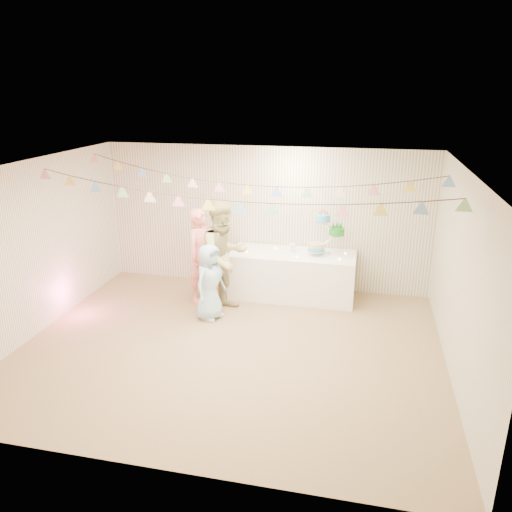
% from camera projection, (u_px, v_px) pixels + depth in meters
% --- Properties ---
extents(floor, '(6.00, 6.00, 0.00)m').
position_uv_depth(floor, '(231.00, 347.00, 7.24)').
color(floor, olive).
rests_on(floor, ground).
extents(ceiling, '(6.00, 6.00, 0.00)m').
position_uv_depth(ceiling, '(227.00, 168.00, 6.39)').
color(ceiling, white).
rests_on(ceiling, ground).
extents(back_wall, '(6.00, 6.00, 0.00)m').
position_uv_depth(back_wall, '(265.00, 218.00, 9.12)').
color(back_wall, silver).
rests_on(back_wall, ground).
extents(front_wall, '(6.00, 6.00, 0.00)m').
position_uv_depth(front_wall, '(156.00, 354.00, 4.51)').
color(front_wall, silver).
rests_on(front_wall, ground).
extents(left_wall, '(5.00, 5.00, 0.00)m').
position_uv_depth(left_wall, '(35.00, 248.00, 7.43)').
color(left_wall, silver).
rests_on(left_wall, ground).
extents(right_wall, '(5.00, 5.00, 0.00)m').
position_uv_depth(right_wall, '(462.00, 281.00, 6.20)').
color(right_wall, silver).
rests_on(right_wall, ground).
extents(table, '(2.18, 0.87, 0.82)m').
position_uv_depth(table, '(292.00, 275.00, 8.87)').
color(table, white).
rests_on(table, floor).
extents(cake_stand, '(0.66, 0.39, 0.74)m').
position_uv_depth(cake_stand, '(326.00, 238.00, 8.57)').
color(cake_stand, silver).
rests_on(cake_stand, table).
extents(cake_bottom, '(0.31, 0.31, 0.15)m').
position_uv_depth(cake_bottom, '(316.00, 254.00, 8.64)').
color(cake_bottom, '#27A3B9').
rests_on(cake_bottom, cake_stand).
extents(cake_middle, '(0.27, 0.27, 0.22)m').
position_uv_depth(cake_middle, '(336.00, 238.00, 8.62)').
color(cake_middle, '#1A781B').
rests_on(cake_middle, cake_stand).
extents(cake_top_tier, '(0.25, 0.25, 0.19)m').
position_uv_depth(cake_top_tier, '(323.00, 224.00, 8.47)').
color(cake_top_tier, '#46A5DE').
rests_on(cake_top_tier, cake_stand).
extents(platter, '(0.31, 0.31, 0.02)m').
position_uv_depth(platter, '(264.00, 255.00, 8.81)').
color(platter, white).
rests_on(platter, table).
extents(posy, '(0.14, 0.14, 0.16)m').
position_uv_depth(posy, '(292.00, 251.00, 8.78)').
color(posy, white).
rests_on(posy, table).
extents(person_adult_a, '(0.58, 0.70, 1.65)m').
position_uv_depth(person_adult_a, '(202.00, 256.00, 8.58)').
color(person_adult_a, pink).
rests_on(person_adult_a, floor).
extents(person_adult_b, '(1.12, 1.16, 1.89)m').
position_uv_depth(person_adult_b, '(224.00, 257.00, 8.14)').
color(person_adult_b, tan).
rests_on(person_adult_b, floor).
extents(person_child, '(0.60, 0.72, 1.25)m').
position_uv_depth(person_child, '(210.00, 282.00, 7.96)').
color(person_child, '#A6D0EB').
rests_on(person_child, floor).
extents(bunting_back, '(5.60, 1.10, 0.40)m').
position_uv_depth(bunting_back, '(247.00, 173.00, 7.49)').
color(bunting_back, pink).
rests_on(bunting_back, ceiling).
extents(bunting_front, '(5.60, 0.90, 0.36)m').
position_uv_depth(bunting_front, '(223.00, 192.00, 6.30)').
color(bunting_front, '#72A5E5').
rests_on(bunting_front, ceiling).
extents(tealight_0, '(0.04, 0.04, 0.03)m').
position_uv_depth(tealight_0, '(247.00, 252.00, 8.76)').
color(tealight_0, '#FFD88C').
rests_on(tealight_0, table).
extents(tealight_1, '(0.04, 0.04, 0.03)m').
position_uv_depth(tealight_1, '(275.00, 248.00, 8.97)').
color(tealight_1, '#FFD88C').
rests_on(tealight_1, table).
extents(tealight_2, '(0.04, 0.04, 0.03)m').
position_uv_depth(tealight_2, '(297.00, 257.00, 8.51)').
color(tealight_2, '#FFD88C').
rests_on(tealight_2, table).
extents(tealight_3, '(0.04, 0.04, 0.03)m').
position_uv_depth(tealight_3, '(314.00, 250.00, 8.86)').
color(tealight_3, '#FFD88C').
rests_on(tealight_3, table).
extents(tealight_4, '(0.04, 0.04, 0.03)m').
position_uv_depth(tealight_4, '(340.00, 259.00, 8.40)').
color(tealight_4, '#FFD88C').
rests_on(tealight_4, table).
extents(tealight_5, '(0.04, 0.04, 0.03)m').
position_uv_depth(tealight_5, '(345.00, 253.00, 8.68)').
color(tealight_5, '#FFD88C').
rests_on(tealight_5, table).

